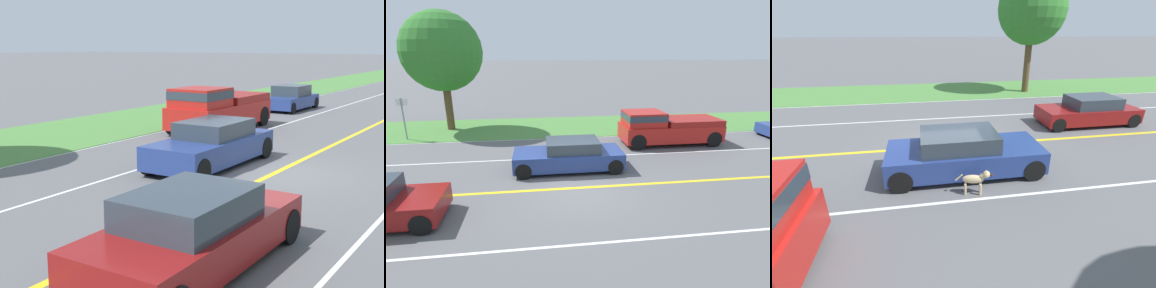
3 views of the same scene
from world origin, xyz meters
The scene contains 11 objects.
ground_plane centered at (0.00, 0.00, 0.00)m, with size 400.00×400.00×0.00m, color #5B5B5E.
centre_divider_line centered at (0.00, 0.00, 0.00)m, with size 0.18×160.00×0.01m, color yellow.
lane_edge_line_right centered at (7.00, 0.00, 0.00)m, with size 0.14×160.00×0.01m, color white.
lane_dash_same_dir centered at (3.50, 0.00, 0.00)m, with size 0.10×160.00×0.01m, color white.
lane_dash_oncoming centered at (-3.50, 0.00, 0.00)m, with size 0.10×160.00×0.01m, color white.
grass_verge_right centered at (10.00, 0.00, 0.01)m, with size 6.00×160.00×0.03m, color #4C843D.
ego_car centered at (1.97, 0.15, 0.64)m, with size 1.90×4.69×1.35m.
dog centered at (3.23, 0.28, 0.46)m, with size 0.34×1.01×0.73m.
pickup_truck centered at (5.13, -5.62, 0.96)m, with size 2.13×5.45×1.87m.
roadside_tree_right_near centered at (10.14, 7.22, 4.98)m, with size 4.91×4.91×7.46m.
street_sign centered at (7.91, 9.16, 1.56)m, with size 0.11×0.64×2.48m.
Camera 2 is at (-10.32, 1.43, 4.95)m, focal length 28.00 mm.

